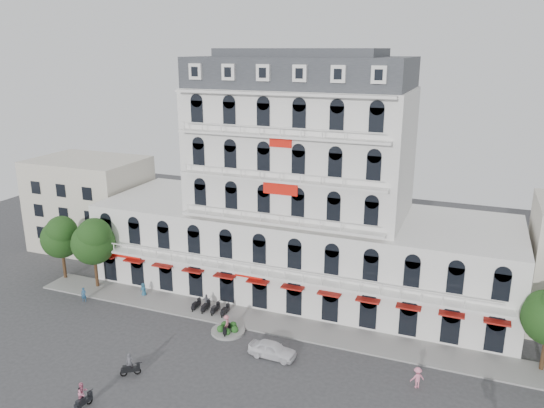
{
  "coord_description": "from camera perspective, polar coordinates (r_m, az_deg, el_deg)",
  "views": [
    {
      "loc": [
        17.27,
        -33.95,
        25.77
      ],
      "look_at": [
        -0.11,
        10.0,
        11.87
      ],
      "focal_mm": 35.0,
      "sensor_mm": 36.0,
      "label": 1
    }
  ],
  "objects": [
    {
      "name": "pedestrian_mid",
      "position": [
        55.76,
        -7.05,
        -10.37
      ],
      "size": [
        0.97,
        0.53,
        1.57
      ],
      "primitive_type": "imported",
      "rotation": [
        0.0,
        0.0,
        3.31
      ],
      "color": "slate",
      "rests_on": "ground"
    },
    {
      "name": "parked_scooter_row",
      "position": [
        55.23,
        -6.63,
        -11.55
      ],
      "size": [
        4.4,
        1.8,
        1.1
      ],
      "primitive_type": null,
      "color": "black",
      "rests_on": "ground"
    },
    {
      "name": "parked_car",
      "position": [
        47.58,
        0.03,
        -15.38
      ],
      "size": [
        4.27,
        1.83,
        1.44
      ],
      "primitive_type": "imported",
      "rotation": [
        0.0,
        0.0,
        1.54
      ],
      "color": "white",
      "rests_on": "ground"
    },
    {
      "name": "pedestrian_right",
      "position": [
        45.35,
        15.37,
        -17.56
      ],
      "size": [
        1.31,
        1.16,
        1.76
      ],
      "primitive_type": "imported",
      "rotation": [
        0.0,
        0.0,
        3.7
      ],
      "color": "pink",
      "rests_on": "ground"
    },
    {
      "name": "flank_building_west",
      "position": [
        74.41,
        -18.91,
        0.07
      ],
      "size": [
        14.0,
        10.0,
        12.0
      ],
      "primitive_type": "cube",
      "color": "beige",
      "rests_on": "ground"
    },
    {
      "name": "tree_west_inner",
      "position": [
        61.24,
        -18.67,
        -3.66
      ],
      "size": [
        4.76,
        4.76,
        8.25
      ],
      "color": "#382314",
      "rests_on": "ground"
    },
    {
      "name": "ground",
      "position": [
        45.99,
        -4.68,
        -17.75
      ],
      "size": [
        120.0,
        120.0,
        0.0
      ],
      "primitive_type": "plane",
      "color": "#38383A",
      "rests_on": "ground"
    },
    {
      "name": "pedestrian_left",
      "position": [
        59.54,
        -13.65,
        -8.94
      ],
      "size": [
        0.78,
        0.53,
        1.53
      ],
      "primitive_type": "imported",
      "rotation": [
        0.0,
        0.0,
        -0.06
      ],
      "color": "#255571",
      "rests_on": "ground"
    },
    {
      "name": "rider_southwest",
      "position": [
        43.98,
        -19.69,
        -18.79
      ],
      "size": [
        0.75,
        1.7,
        2.2
      ],
      "rotation": [
        0.0,
        0.0,
        1.44
      ],
      "color": "black",
      "rests_on": "ground"
    },
    {
      "name": "rider_center",
      "position": [
        50.86,
        -4.91,
        -12.79
      ],
      "size": [
        0.74,
        1.69,
        1.99
      ],
      "rotation": [
        0.0,
        0.0,
        4.91
      ],
      "color": "black",
      "rests_on": "ground"
    },
    {
      "name": "traffic_island",
      "position": [
        51.56,
        -4.76,
        -13.34
      ],
      "size": [
        3.2,
        3.2,
        1.6
      ],
      "color": "gray",
      "rests_on": "ground"
    },
    {
      "name": "tree_west_outer",
      "position": [
        64.92,
        -21.76,
        -3.16
      ],
      "size": [
        4.5,
        4.48,
        7.76
      ],
      "color": "#382314",
      "rests_on": "ground"
    },
    {
      "name": "pedestrian_far",
      "position": [
        60.18,
        -19.58,
        -9.17
      ],
      "size": [
        0.66,
        0.55,
        1.56
      ],
      "primitive_type": "imported",
      "rotation": [
        0.0,
        0.0,
        0.37
      ],
      "color": "#285178",
      "rests_on": "ground"
    },
    {
      "name": "main_building",
      "position": [
        56.98,
        3.06,
        0.25
      ],
      "size": [
        45.0,
        15.0,
        25.8
      ],
      "color": "silver",
      "rests_on": "ground"
    },
    {
      "name": "sidewalk",
      "position": [
        52.95,
        -0.29,
        -12.64
      ],
      "size": [
        53.0,
        4.0,
        0.16
      ],
      "primitive_type": "cube",
      "color": "gray",
      "rests_on": "ground"
    },
    {
      "name": "rider_west",
      "position": [
        46.69,
        -15.02,
        -16.47
      ],
      "size": [
        1.44,
        1.17,
        2.01
      ],
      "rotation": [
        0.0,
        0.0,
        0.63
      ],
      "color": "black",
      "rests_on": "ground"
    }
  ]
}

